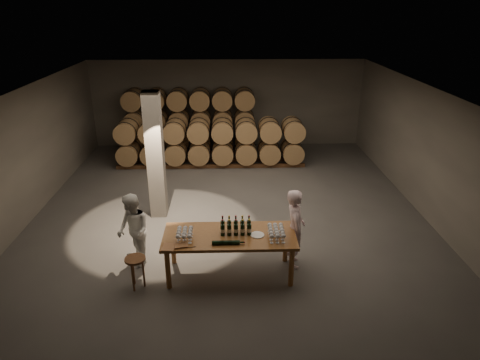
{
  "coord_description": "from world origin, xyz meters",
  "views": [
    {
      "loc": [
        -0.02,
        -9.8,
        5.12
      ],
      "look_at": [
        0.28,
        -0.2,
        1.1
      ],
      "focal_mm": 32.0,
      "sensor_mm": 36.0,
      "label": 1
    }
  ],
  "objects_px": {
    "tasting_table": "(230,239)",
    "plate": "(257,235)",
    "person_man": "(295,228)",
    "bottle_cluster": "(236,228)",
    "person_woman": "(133,231)",
    "notebook_near": "(181,245)",
    "stool": "(135,263)"
  },
  "relations": [
    {
      "from": "tasting_table",
      "to": "plate",
      "type": "height_order",
      "value": "plate"
    },
    {
      "from": "plate",
      "to": "person_man",
      "type": "distance_m",
      "value": 0.86
    },
    {
      "from": "tasting_table",
      "to": "plate",
      "type": "bearing_deg",
      "value": -3.27
    },
    {
      "from": "bottle_cluster",
      "to": "person_woman",
      "type": "bearing_deg",
      "value": 170.15
    },
    {
      "from": "plate",
      "to": "person_man",
      "type": "bearing_deg",
      "value": 23.4
    },
    {
      "from": "person_man",
      "to": "person_woman",
      "type": "height_order",
      "value": "person_man"
    },
    {
      "from": "notebook_near",
      "to": "person_woman",
      "type": "distance_m",
      "value": 1.34
    },
    {
      "from": "person_man",
      "to": "tasting_table",
      "type": "bearing_deg",
      "value": 103.58
    },
    {
      "from": "tasting_table",
      "to": "person_man",
      "type": "xyz_separation_m",
      "value": [
        1.34,
        0.31,
        0.05
      ]
    },
    {
      "from": "tasting_table",
      "to": "notebook_near",
      "type": "height_order",
      "value": "notebook_near"
    },
    {
      "from": "person_man",
      "to": "person_woman",
      "type": "bearing_deg",
      "value": 88.36
    },
    {
      "from": "stool",
      "to": "person_woman",
      "type": "xyz_separation_m",
      "value": [
        -0.18,
        0.82,
        0.25
      ]
    },
    {
      "from": "notebook_near",
      "to": "person_man",
      "type": "bearing_deg",
      "value": 4.16
    },
    {
      "from": "bottle_cluster",
      "to": "person_woman",
      "type": "distance_m",
      "value": 2.14
    },
    {
      "from": "person_woman",
      "to": "stool",
      "type": "bearing_deg",
      "value": -20.01
    },
    {
      "from": "notebook_near",
      "to": "stool",
      "type": "distance_m",
      "value": 0.95
    },
    {
      "from": "bottle_cluster",
      "to": "stool",
      "type": "relative_size",
      "value": 0.92
    },
    {
      "from": "notebook_near",
      "to": "person_man",
      "type": "xyz_separation_m",
      "value": [
        2.25,
        0.7,
        -0.06
      ]
    },
    {
      "from": "stool",
      "to": "bottle_cluster",
      "type": "bearing_deg",
      "value": 13.43
    },
    {
      "from": "bottle_cluster",
      "to": "person_man",
      "type": "xyz_separation_m",
      "value": [
        1.21,
        0.24,
        -0.17
      ]
    },
    {
      "from": "notebook_near",
      "to": "person_woman",
      "type": "height_order",
      "value": "person_woman"
    },
    {
      "from": "plate",
      "to": "stool",
      "type": "bearing_deg",
      "value": -171.27
    },
    {
      "from": "bottle_cluster",
      "to": "person_man",
      "type": "distance_m",
      "value": 1.25
    },
    {
      "from": "bottle_cluster",
      "to": "notebook_near",
      "type": "bearing_deg",
      "value": -156.47
    },
    {
      "from": "person_man",
      "to": "plate",
      "type": "bearing_deg",
      "value": 113.85
    },
    {
      "from": "notebook_near",
      "to": "stool",
      "type": "relative_size",
      "value": 0.37
    },
    {
      "from": "stool",
      "to": "person_man",
      "type": "distance_m",
      "value": 3.22
    },
    {
      "from": "bottle_cluster",
      "to": "person_woman",
      "type": "height_order",
      "value": "person_woman"
    },
    {
      "from": "tasting_table",
      "to": "person_man",
      "type": "relative_size",
      "value": 1.53
    },
    {
      "from": "stool",
      "to": "person_man",
      "type": "xyz_separation_m",
      "value": [
        3.13,
        0.7,
        0.31
      ]
    },
    {
      "from": "stool",
      "to": "plate",
      "type": "bearing_deg",
      "value": 8.73
    },
    {
      "from": "bottle_cluster",
      "to": "person_man",
      "type": "height_order",
      "value": "person_man"
    }
  ]
}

